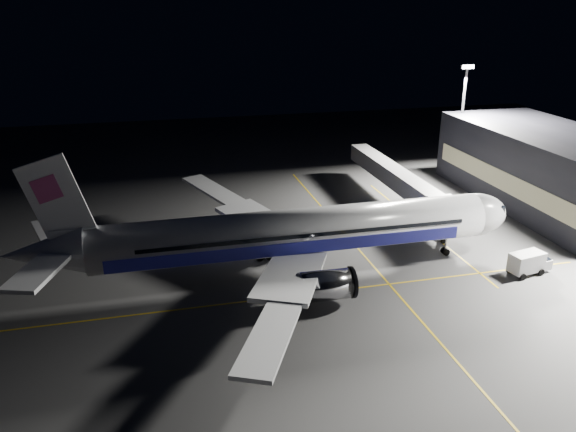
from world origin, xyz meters
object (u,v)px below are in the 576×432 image
at_px(service_truck, 530,262).
at_px(baggage_tug, 245,213).
at_px(safety_cone_a, 316,243).
at_px(safety_cone_b, 271,257).
at_px(floodlight_mast_north, 462,111).
at_px(airliner, 286,234).
at_px(jet_bridge, 400,181).
at_px(safety_cone_c, 293,255).

height_order(service_truck, baggage_tug, service_truck).
distance_m(service_truck, safety_cone_a, 27.10).
xyz_separation_m(service_truck, safety_cone_b, (-29.87, 11.41, -1.24)).
bearing_deg(safety_cone_a, baggage_tug, 122.78).
bearing_deg(floodlight_mast_north, service_truck, -107.29).
bearing_deg(airliner, service_truck, -14.43).
bearing_deg(jet_bridge, safety_cone_c, -146.43).
height_order(airliner, safety_cone_b, airliner).
relative_size(airliner, floodlight_mast_north, 2.97).
bearing_deg(baggage_tug, service_truck, -23.53).
relative_size(floodlight_mast_north, safety_cone_c, 35.89).
bearing_deg(baggage_tug, safety_cone_a, -39.92).
relative_size(jet_bridge, safety_cone_b, 65.82).
height_order(service_truck, safety_cone_a, service_truck).
xyz_separation_m(airliner, safety_cone_a, (5.88, 7.00, -4.83)).
xyz_separation_m(jet_bridge, safety_cone_b, (-24.14, -14.06, -4.32)).
bearing_deg(airliner, baggage_tug, 95.82).
bearing_deg(safety_cone_a, safety_cone_b, -156.66).
height_order(airliner, baggage_tug, airliner).
height_order(jet_bridge, baggage_tug, jet_bridge).
xyz_separation_m(airliner, baggage_tug, (-1.95, 19.16, -4.28)).
relative_size(jet_bridge, safety_cone_c, 59.65).
bearing_deg(floodlight_mast_north, safety_cone_c, -144.46).
bearing_deg(baggage_tug, airliner, -66.88).
height_order(safety_cone_a, safety_cone_c, safety_cone_a).
height_order(safety_cone_a, safety_cone_b, safety_cone_a).
relative_size(floodlight_mast_north, baggage_tug, 6.57).
relative_size(jet_bridge, service_truck, 5.92).
relative_size(airliner, safety_cone_a, 93.02).
distance_m(safety_cone_a, safety_cone_b, 7.57).
relative_size(floodlight_mast_north, service_truck, 3.57).
bearing_deg(safety_cone_b, floodlight_mast_north, 33.59).
relative_size(airliner, service_truck, 10.59).
xyz_separation_m(baggage_tug, safety_cone_a, (7.84, -12.17, -0.56)).
distance_m(baggage_tug, safety_cone_a, 14.48).
bearing_deg(safety_cone_a, airliner, -130.06).
bearing_deg(baggage_tug, jet_bridge, 14.76).
relative_size(floodlight_mast_north, safety_cone_a, 31.32).
relative_size(service_truck, safety_cone_a, 8.78).
relative_size(jet_bridge, floodlight_mast_north, 1.66).
xyz_separation_m(floodlight_mast_north, service_truck, (-12.27, -39.40, -10.87)).
height_order(baggage_tug, safety_cone_c, baggage_tug).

